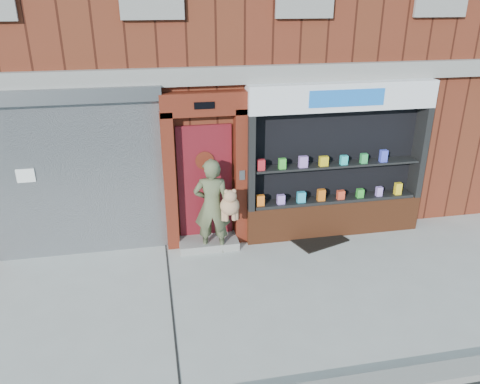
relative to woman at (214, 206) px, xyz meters
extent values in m
plane|color=#9E9E99|center=(0.65, -1.53, -0.91)|extent=(80.00, 80.00, 0.00)
cube|color=#5E2315|center=(0.65, 4.47, 3.09)|extent=(12.00, 8.00, 8.00)
cube|color=gray|center=(0.65, 0.39, 2.24)|extent=(12.00, 0.16, 0.30)
cube|color=gray|center=(-2.35, 0.41, 0.49)|extent=(3.00, 0.10, 2.80)
cube|color=slate|center=(-2.35, 0.35, 2.01)|extent=(3.10, 0.30, 0.24)
cube|color=white|center=(-3.15, 0.35, 0.69)|extent=(0.30, 0.01, 0.24)
cube|color=#551A0E|center=(-0.75, 0.33, 0.39)|extent=(0.22, 0.28, 2.60)
cube|color=#551A0E|center=(0.55, 0.33, 0.39)|extent=(0.22, 0.28, 2.60)
cube|color=#551A0E|center=(-0.10, 0.33, 1.79)|extent=(1.50, 0.28, 0.40)
cube|color=black|center=(-0.10, 0.18, 1.79)|extent=(0.35, 0.01, 0.12)
cube|color=maroon|center=(-0.10, 0.44, 0.29)|extent=(1.00, 0.06, 2.20)
cylinder|color=black|center=(-0.10, 0.40, 0.74)|extent=(0.28, 0.02, 0.28)
cylinder|color=#551A0E|center=(-0.10, 0.39, 0.74)|extent=(0.34, 0.02, 0.34)
cube|color=gray|center=(-0.10, 0.17, -0.84)|extent=(1.10, 0.55, 0.15)
cube|color=slate|center=(0.55, 0.18, 0.49)|extent=(0.10, 0.02, 0.18)
cube|color=brown|center=(2.40, 0.27, -0.56)|extent=(3.50, 0.40, 0.70)
cube|color=black|center=(0.71, 0.27, 0.69)|extent=(0.12, 0.40, 1.80)
cube|color=black|center=(4.09, 0.27, 0.69)|extent=(0.12, 0.40, 1.80)
cube|color=black|center=(2.40, 0.46, 0.69)|extent=(3.30, 0.03, 1.80)
cube|color=black|center=(2.40, 0.27, -0.18)|extent=(3.20, 0.36, 0.06)
cube|color=black|center=(2.40, 0.27, 0.54)|extent=(3.20, 0.36, 0.04)
cube|color=white|center=(2.40, 0.27, 1.84)|extent=(3.50, 0.40, 0.50)
cube|color=blue|center=(2.40, 0.07, 1.84)|extent=(1.40, 0.01, 0.30)
cube|color=orange|center=(0.90, 0.19, -0.05)|extent=(0.14, 0.09, 0.21)
cube|color=#AA7DE1|center=(1.30, 0.19, -0.06)|extent=(0.14, 0.09, 0.18)
cube|color=#28A8CA|center=(1.70, 0.19, -0.05)|extent=(0.16, 0.09, 0.21)
cube|color=orange|center=(2.10, 0.19, -0.04)|extent=(0.14, 0.09, 0.23)
cube|color=#DD4327|center=(2.50, 0.19, -0.07)|extent=(0.14, 0.09, 0.17)
cube|color=green|center=(2.90, 0.19, -0.07)|extent=(0.13, 0.09, 0.17)
cube|color=#AA83EC|center=(3.30, 0.19, -0.06)|extent=(0.11, 0.09, 0.18)
cube|color=yellow|center=(3.70, 0.19, -0.03)|extent=(0.13, 0.09, 0.24)
cube|color=red|center=(0.90, 0.19, 0.66)|extent=(0.14, 0.09, 0.20)
cube|color=green|center=(1.30, 0.19, 0.65)|extent=(0.13, 0.09, 0.19)
cube|color=#AB78D9|center=(1.70, 0.19, 0.66)|extent=(0.16, 0.09, 0.21)
cube|color=yellow|center=(2.10, 0.19, 0.65)|extent=(0.16, 0.09, 0.18)
cube|color=#27C5C6|center=(2.50, 0.19, 0.64)|extent=(0.13, 0.09, 0.17)
cube|color=green|center=(2.90, 0.19, 0.65)|extent=(0.12, 0.09, 0.18)
cube|color=#4350E6|center=(3.30, 0.19, 0.67)|extent=(0.13, 0.09, 0.23)
imported|color=#4F5639|center=(-0.03, 0.02, -0.01)|extent=(0.73, 0.55, 1.80)
sphere|color=#A57752|center=(0.26, -0.17, 0.06)|extent=(0.34, 0.34, 0.34)
sphere|color=#A57752|center=(0.26, -0.23, 0.27)|extent=(0.23, 0.23, 0.23)
sphere|color=#A57752|center=(0.19, -0.23, 0.36)|extent=(0.08, 0.08, 0.08)
sphere|color=#A57752|center=(0.33, -0.23, 0.36)|extent=(0.08, 0.08, 0.08)
cylinder|color=#A57752|center=(0.15, -0.17, -0.11)|extent=(0.08, 0.08, 0.21)
cylinder|color=#A57752|center=(0.38, -0.17, -0.11)|extent=(0.08, 0.08, 0.21)
cylinder|color=#A57752|center=(0.19, -0.20, -0.11)|extent=(0.08, 0.08, 0.21)
cylinder|color=#A57752|center=(0.33, -0.20, -0.11)|extent=(0.08, 0.08, 0.21)
cube|color=black|center=(2.04, 0.02, -0.90)|extent=(1.17, 0.98, 0.02)
camera|label=1|loc=(-1.01, -7.58, 3.51)|focal=35.00mm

